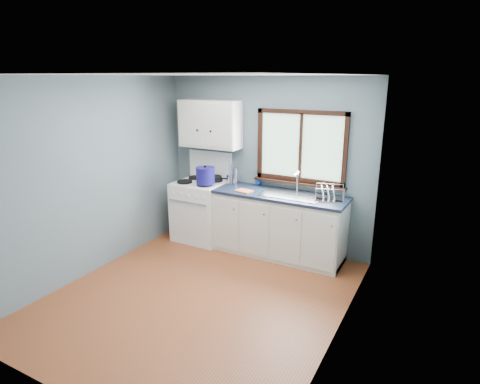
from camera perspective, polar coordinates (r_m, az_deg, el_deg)
The scene contains 19 objects.
floor at distance 4.90m, azimuth -5.70°, elevation -14.56°, with size 3.20×3.60×0.02m, color brown.
ceiling at distance 4.22m, azimuth -6.69°, elevation 16.37°, with size 3.20×3.60×0.02m, color white.
wall_back at distance 5.93m, azimuth 3.76°, elevation 4.07°, with size 3.20×0.02×2.50m, color slate.
wall_front at distance 3.17m, azimuth -25.11°, elevation -8.41°, with size 3.20×0.02×2.50m, color slate.
wall_left at distance 5.45m, azimuth -20.30°, elevation 2.01°, with size 0.02×3.60×2.50m, color slate.
wall_right at distance 3.76m, azimuth 14.58°, elevation -3.56°, with size 0.02×3.60×2.50m, color slate.
gas_range at distance 6.29m, azimuth -5.55°, elevation -2.39°, with size 0.76×0.69×1.36m.
base_cabinets at distance 5.75m, azimuth 5.50°, elevation -5.09°, with size 1.85×0.60×0.88m.
countertop at distance 5.59m, azimuth 5.63°, elevation -0.41°, with size 1.89×0.64×0.04m, color black.
sink at distance 5.54m, azimuth 7.34°, elevation -1.06°, with size 0.84×0.46×0.44m.
window at distance 5.65m, azimuth 8.60°, elevation 5.66°, with size 1.36×0.10×1.03m.
upper_cabinets at distance 6.08m, azimuth -4.28°, elevation 9.62°, with size 0.95×0.35×0.70m.
skillet at distance 6.17m, azimuth -3.76°, elevation 2.03°, with size 0.40×0.31×0.05m.
stockpot at distance 5.92m, azimuth -4.94°, elevation 2.38°, with size 0.36×0.36×0.28m.
utensil_crock at distance 6.06m, azimuth -1.37°, elevation 1.89°, with size 0.15×0.15×0.37m.
thermos at distance 5.96m, azimuth -0.67°, elevation 2.21°, with size 0.06×0.06×0.26m, color silver.
soap_bottle at distance 5.97m, azimuth 2.42°, elevation 2.13°, with size 0.09×0.09×0.24m, color blue.
dish_towel at distance 5.66m, azimuth 0.60°, elevation 0.16°, with size 0.23×0.16×0.02m, color #D26F37.
dish_rack at distance 5.40m, azimuth 12.51°, elevation -0.53°, with size 0.44×0.38×0.19m.
Camera 1 is at (2.40, -3.47, 2.48)m, focal length 30.00 mm.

